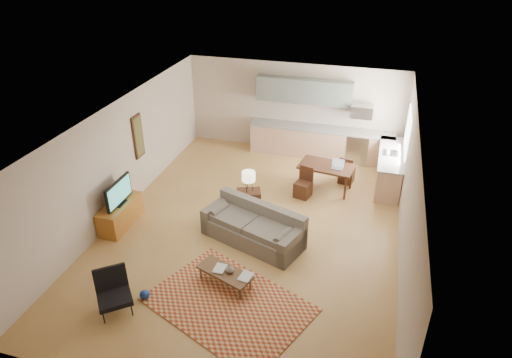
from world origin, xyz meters
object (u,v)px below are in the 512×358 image
(armchair, at_px, (114,294))
(console_table, at_px, (249,203))
(sofa, at_px, (253,226))
(dining_table, at_px, (326,177))
(coffee_table, at_px, (225,278))
(tv_credenza, at_px, (120,214))

(armchair, relative_size, console_table, 1.19)
(sofa, xyz_separation_m, armchair, (-1.80, -2.68, -0.02))
(dining_table, bearing_deg, armchair, -110.81)
(sofa, height_order, coffee_table, sofa)
(coffee_table, height_order, console_table, console_table)
(armchair, height_order, console_table, armchair)
(armchair, bearing_deg, console_table, 30.10)
(tv_credenza, height_order, dining_table, dining_table)
(console_table, bearing_deg, tv_credenza, -175.30)
(armchair, bearing_deg, tv_credenza, 79.38)
(coffee_table, distance_m, armchair, 2.06)
(tv_credenza, xyz_separation_m, console_table, (2.73, 1.24, 0.03))
(armchair, xyz_separation_m, console_table, (1.41, 3.69, -0.06))
(dining_table, bearing_deg, sofa, -105.68)
(sofa, distance_m, coffee_table, 1.53)
(armchair, distance_m, console_table, 3.95)
(coffee_table, bearing_deg, tv_credenza, 177.67)
(console_table, xyz_separation_m, dining_table, (1.60, 1.71, 0.03))
(sofa, bearing_deg, coffee_table, -74.77)
(coffee_table, relative_size, armchair, 1.44)
(sofa, xyz_separation_m, coffee_table, (-0.12, -1.51, -0.24))
(sofa, distance_m, console_table, 1.08)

